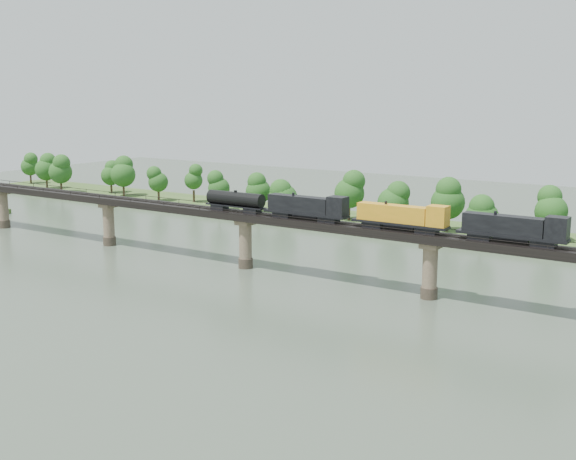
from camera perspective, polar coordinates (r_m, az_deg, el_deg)
The scene contains 6 objects.
ground at distance 126.38m, azimuth -11.61°, elevation -5.66°, with size 400.00×400.00×0.00m, color #394637.
far_bank at distance 193.75m, azimuth 6.47°, elevation 0.50°, with size 300.00×24.00×1.60m, color #324E1F.
bridge at distance 146.95m, azimuth -3.38°, elevation -0.93°, with size 236.00×30.00×11.50m.
bridge_superstructure at distance 145.79m, azimuth -3.41°, elevation 1.51°, with size 220.00×4.90×0.75m.
far_treeline at distance 192.45m, azimuth 3.73°, elevation 2.90°, with size 289.06×17.54×13.60m.
freight_train at distance 130.84m, azimuth 6.31°, elevation 1.30°, with size 71.98×2.80×4.95m.
Camera 1 is at (86.81, -84.69, 35.54)m, focal length 45.00 mm.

